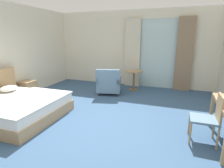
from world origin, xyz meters
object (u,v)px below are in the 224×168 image
object	(u,v)px
desk_chair	(210,116)
round_cafe_table	(134,76)
bed	(15,107)
armchair_by_window	(109,84)
nightstand	(28,89)

from	to	relation	value
desk_chair	round_cafe_table	size ratio (longest dim) A/B	1.29
bed	round_cafe_table	xyz separation A→B (m)	(2.19, 3.24, 0.26)
bed	round_cafe_table	world-z (taller)	bed
desk_chair	armchair_by_window	distance (m)	3.49
nightstand	armchair_by_window	size ratio (longest dim) A/B	0.57
desk_chair	round_cafe_table	world-z (taller)	desk_chair
desk_chair	armchair_by_window	bearing A→B (deg)	142.07
armchair_by_window	round_cafe_table	distance (m)	1.04
bed	nightstand	bearing A→B (deg)	123.84
armchair_by_window	desk_chair	bearing A→B (deg)	-37.93
bed	desk_chair	size ratio (longest dim) A/B	2.22
bed	nightstand	distance (m)	1.59
nightstand	desk_chair	bearing A→B (deg)	-10.70
bed	round_cafe_table	distance (m)	3.92
nightstand	round_cafe_table	bearing A→B (deg)	32.07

